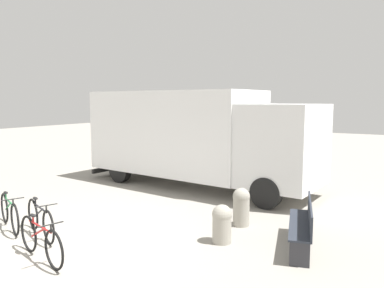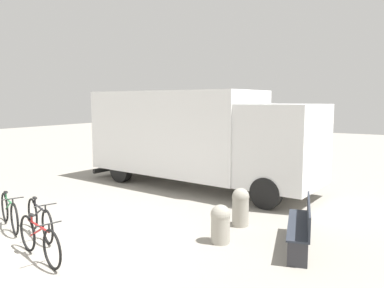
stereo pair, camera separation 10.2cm
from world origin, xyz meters
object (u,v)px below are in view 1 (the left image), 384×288
(park_bench, at_px, (304,222))
(bicycle_far, at_px, (40,240))
(bicycle_near, at_px, (9,212))
(delivery_truck, at_px, (196,135))
(bollard_near_bench, at_px, (222,222))
(bollard_far_bench, at_px, (241,205))
(bicycle_middle, at_px, (40,219))

(park_bench, height_order, bicycle_far, park_bench)
(park_bench, bearing_deg, bicycle_near, 96.08)
(delivery_truck, height_order, bicycle_far, delivery_truck)
(delivery_truck, xyz_separation_m, bollard_near_bench, (2.97, -4.13, -1.31))
(park_bench, relative_size, bicycle_far, 1.15)
(park_bench, relative_size, bollard_near_bench, 2.55)
(bicycle_far, bearing_deg, delivery_truck, 109.95)
(bollard_near_bench, xyz_separation_m, bollard_far_bench, (-0.07, 1.16, 0.05))
(bicycle_middle, height_order, bollard_near_bench, bicycle_middle)
(bicycle_middle, xyz_separation_m, bicycle_far, (1.01, -0.77, 0.00))
(bollard_far_bench, bearing_deg, bicycle_near, -147.33)
(delivery_truck, distance_m, bollard_near_bench, 5.25)
(delivery_truck, relative_size, bollard_far_bench, 9.33)
(delivery_truck, height_order, bicycle_near, delivery_truck)
(bicycle_middle, relative_size, bicycle_far, 0.97)
(delivery_truck, bearing_deg, bicycle_middle, -89.05)
(bicycle_near, distance_m, bicycle_middle, 1.01)
(bicycle_near, bearing_deg, bollard_near_bench, 43.00)
(bicycle_near, xyz_separation_m, bollard_far_bench, (4.36, 2.80, 0.10))
(park_bench, bearing_deg, bicycle_middle, 99.63)
(delivery_truck, relative_size, bollard_near_bench, 10.44)
(bicycle_middle, bearing_deg, bicycle_far, -15.79)
(bicycle_near, height_order, bollard_near_bench, bicycle_near)
(bollard_far_bench, bearing_deg, bicycle_middle, -140.40)
(bicycle_far, bearing_deg, bicycle_middle, 157.68)
(delivery_truck, bearing_deg, bollard_near_bench, -48.79)
(park_bench, height_order, bollard_near_bench, park_bench)
(delivery_truck, relative_size, bicycle_middle, 4.88)
(bicycle_far, height_order, bollard_near_bench, bicycle_far)
(bicycle_middle, bearing_deg, delivery_truck, 107.08)
(bicycle_far, bearing_deg, park_bench, 52.41)
(delivery_truck, xyz_separation_m, bicycle_far, (0.55, -6.52, -1.35))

